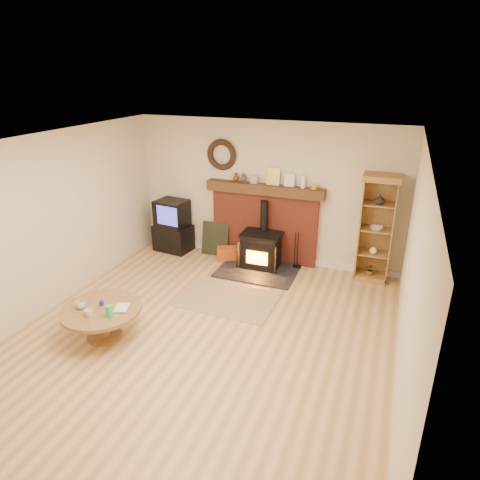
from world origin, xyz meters
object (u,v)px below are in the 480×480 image
at_px(tv_unit, 173,227).
at_px(coffee_table, 101,314).
at_px(curio_cabinet, 376,229).
at_px(wood_stove, 261,252).

xyz_separation_m(tv_unit, coffee_table, (0.58, -3.03, -0.13)).
xyz_separation_m(curio_cabinet, coffee_table, (-3.26, -3.11, -0.56)).
distance_m(wood_stove, coffee_table, 3.12).
bearing_deg(curio_cabinet, tv_unit, -178.73).
distance_m(wood_stove, tv_unit, 1.92).
bearing_deg(tv_unit, curio_cabinet, 1.27).
bearing_deg(curio_cabinet, wood_stove, -171.63).
relative_size(curio_cabinet, coffee_table, 1.74).
height_order(wood_stove, coffee_table, wood_stove).
bearing_deg(wood_stove, coffee_table, -115.08).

